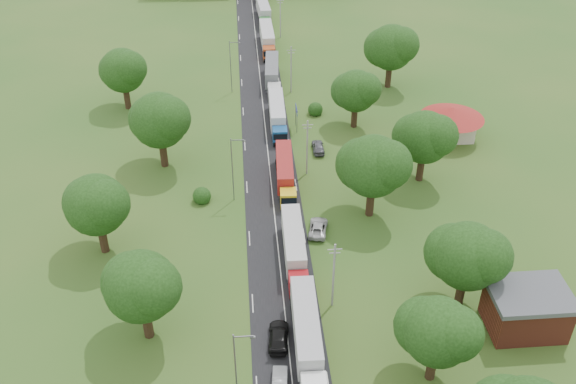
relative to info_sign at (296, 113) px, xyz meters
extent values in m
plane|color=#29541C|center=(-5.20, -35.00, -3.00)|extent=(260.00, 260.00, 0.00)
cube|color=black|center=(-5.20, -15.00, -3.00)|extent=(8.00, 200.00, 0.04)
cylinder|color=slate|center=(0.00, -1.20, -1.00)|extent=(0.12, 0.12, 4.00)
cylinder|color=slate|center=(0.00, 1.20, -1.00)|extent=(0.12, 0.12, 4.00)
cube|color=navy|center=(0.00, 0.00, 0.60)|extent=(0.06, 3.00, 1.00)
cube|color=silver|center=(0.00, 0.00, 0.60)|extent=(0.07, 3.10, 0.06)
cylinder|color=gray|center=(0.30, -42.00, 1.50)|extent=(0.24, 0.24, 9.00)
cube|color=gray|center=(0.30, -42.00, 5.30)|extent=(1.60, 0.10, 0.10)
cube|color=gray|center=(0.30, -42.00, 4.80)|extent=(1.20, 0.10, 0.10)
cylinder|color=gray|center=(0.30, -14.00, 1.50)|extent=(0.24, 0.24, 9.00)
cube|color=gray|center=(0.30, -14.00, 5.30)|extent=(1.60, 0.10, 0.10)
cube|color=gray|center=(0.30, -14.00, 4.80)|extent=(1.20, 0.10, 0.10)
cylinder|color=gray|center=(0.30, 14.00, 1.50)|extent=(0.24, 0.24, 9.00)
cube|color=gray|center=(0.30, 14.00, 5.30)|extent=(1.60, 0.10, 0.10)
cube|color=gray|center=(0.30, 14.00, 4.80)|extent=(1.20, 0.10, 0.10)
cylinder|color=gray|center=(0.30, 42.00, 1.50)|extent=(0.24, 0.24, 9.00)
cube|color=gray|center=(0.30, 42.00, 5.30)|extent=(1.60, 0.10, 0.10)
cube|color=gray|center=(0.30, 42.00, 4.80)|extent=(1.20, 0.10, 0.10)
cylinder|color=slate|center=(-10.70, -55.00, 2.00)|extent=(0.16, 0.16, 10.00)
cube|color=slate|center=(-9.80, -55.00, 6.70)|extent=(1.80, 0.10, 0.10)
cube|color=slate|center=(-9.00, -55.00, 6.55)|extent=(0.50, 0.22, 0.15)
cylinder|color=slate|center=(-10.70, -20.00, 2.00)|extent=(0.16, 0.16, 10.00)
cube|color=slate|center=(-9.80, -20.00, 6.70)|extent=(1.80, 0.10, 0.10)
cube|color=slate|center=(-9.00, -20.00, 6.55)|extent=(0.50, 0.22, 0.15)
cylinder|color=slate|center=(-10.70, 15.00, 2.00)|extent=(0.16, 0.16, 10.00)
cube|color=slate|center=(-9.80, 15.00, 6.70)|extent=(1.80, 0.10, 0.10)
cube|color=slate|center=(-9.00, 15.00, 6.55)|extent=(0.50, 0.22, 0.15)
cylinder|color=#382616|center=(8.80, -53.00, -1.08)|extent=(1.04, 1.04, 3.85)
sphere|color=black|center=(8.80, -53.00, 3.60)|extent=(7.00, 7.00, 7.00)
sphere|color=black|center=(10.05, -54.00, 4.35)|extent=(5.50, 5.50, 5.50)
sphere|color=black|center=(7.80, -51.75, 3.10)|extent=(6.00, 6.00, 6.00)
cylinder|color=#382616|center=(14.80, -43.00, -0.90)|extent=(1.08, 1.08, 4.20)
sphere|color=black|center=(14.80, -43.00, 4.22)|extent=(7.70, 7.70, 7.70)
sphere|color=black|center=(16.18, -44.10, 5.05)|extent=(6.05, 6.05, 6.05)
sphere|color=black|center=(13.70, -41.63, 3.67)|extent=(6.60, 6.60, 6.60)
cylinder|color=#382616|center=(7.80, -25.00, -0.73)|extent=(1.12, 1.12, 4.55)
sphere|color=black|center=(7.80, -25.00, 4.85)|extent=(8.40, 8.40, 8.40)
sphere|color=black|center=(9.30, -26.20, 5.75)|extent=(6.60, 6.60, 6.60)
sphere|color=black|center=(6.60, -23.50, 4.25)|extent=(7.20, 7.20, 7.20)
cylinder|color=#382616|center=(16.80, -17.00, -0.90)|extent=(1.08, 1.08, 4.20)
sphere|color=black|center=(16.80, -17.00, 4.22)|extent=(7.70, 7.70, 7.70)
sphere|color=black|center=(18.18, -18.10, 5.05)|extent=(6.05, 6.05, 6.05)
sphere|color=black|center=(15.70, -15.63, 3.67)|extent=(6.60, 6.60, 6.60)
cylinder|color=#382616|center=(9.80, 0.00, -1.08)|extent=(1.04, 1.04, 3.85)
sphere|color=black|center=(9.80, 0.00, 3.60)|extent=(7.00, 7.00, 7.00)
sphere|color=black|center=(11.05, -1.00, 4.35)|extent=(5.50, 5.50, 5.50)
sphere|color=black|center=(8.80, 1.25, 3.10)|extent=(6.00, 6.00, 6.00)
cylinder|color=#382616|center=(18.80, 15.00, -0.73)|extent=(1.12, 1.12, 4.55)
sphere|color=black|center=(18.80, 15.00, 4.85)|extent=(8.40, 8.40, 8.40)
sphere|color=black|center=(20.30, 13.80, 5.75)|extent=(6.60, 6.60, 6.60)
sphere|color=black|center=(17.60, 16.50, 4.25)|extent=(7.20, 7.20, 7.20)
cylinder|color=#382616|center=(-20.20, -45.00, -0.90)|extent=(1.08, 1.08, 4.20)
sphere|color=black|center=(-20.20, -45.00, 4.22)|extent=(7.70, 7.70, 7.70)
sphere|color=black|center=(-18.82, -46.10, 5.05)|extent=(6.05, 6.05, 6.05)
sphere|color=black|center=(-21.30, -43.63, 3.67)|extent=(6.60, 6.60, 6.60)
cylinder|color=#382616|center=(-27.20, -30.00, -0.90)|extent=(1.08, 1.08, 4.20)
sphere|color=black|center=(-27.20, -30.00, 4.22)|extent=(7.70, 7.70, 7.70)
sphere|color=black|center=(-25.82, -31.10, 5.05)|extent=(6.05, 6.05, 6.05)
sphere|color=black|center=(-28.30, -28.63, 3.67)|extent=(6.60, 6.60, 6.60)
cylinder|color=#382616|center=(-21.20, -10.00, -0.73)|extent=(1.12, 1.12, 4.55)
sphere|color=black|center=(-21.20, -10.00, 4.85)|extent=(8.40, 8.40, 8.40)
sphere|color=black|center=(-19.70, -11.20, 5.75)|extent=(6.60, 6.60, 6.60)
sphere|color=black|center=(-22.40, -8.50, 4.25)|extent=(7.20, 7.20, 7.20)
cylinder|color=#382616|center=(-29.20, 10.00, -0.90)|extent=(1.08, 1.08, 4.20)
sphere|color=black|center=(-29.20, 10.00, 4.22)|extent=(7.70, 7.70, 7.70)
sphere|color=black|center=(-27.82, 8.90, 5.05)|extent=(6.05, 6.05, 6.05)
sphere|color=black|center=(-30.30, 11.37, 3.67)|extent=(6.60, 6.60, 6.60)
cube|color=maroon|center=(20.80, -47.00, -0.70)|extent=(8.00, 6.00, 4.60)
cube|color=#47494F|center=(20.80, -47.00, 1.90)|extent=(8.60, 6.60, 0.60)
cube|color=beige|center=(24.80, -5.00, -1.00)|extent=(7.00, 5.00, 4.00)
cone|color=maroon|center=(24.80, -5.00, 1.90)|extent=(10.08, 10.08, 1.80)
cube|color=slate|center=(-3.30, -47.73, -2.23)|extent=(2.61, 11.86, 0.31)
cube|color=#AEAFB3|center=(-3.30, -47.42, -0.38)|extent=(2.82, 12.17, 3.08)
cylinder|color=black|center=(-3.30, -44.13, -2.49)|extent=(2.41, 1.03, 1.03)
cylinder|color=black|center=(-3.30, -42.59, -2.49)|extent=(2.41, 1.03, 1.03)
cube|color=#A31219|center=(-3.35, -39.75, -1.52)|extent=(2.33, 2.33, 2.40)
cube|color=black|center=(-3.35, -40.91, -1.18)|extent=(2.21, 0.05, 1.06)
cube|color=slate|center=(-3.35, -40.85, -2.47)|extent=(2.11, 0.28, 0.34)
cube|color=slate|center=(-3.35, -33.03, -2.28)|extent=(2.35, 11.06, 0.29)
cube|color=#B8B8B8|center=(-3.35, -32.74, -0.56)|extent=(2.54, 11.35, 2.88)
cylinder|color=black|center=(-3.35, -40.61, -2.52)|extent=(2.25, 0.96, 0.96)
cylinder|color=black|center=(-3.35, -38.88, -2.52)|extent=(2.25, 0.96, 0.96)
cylinder|color=black|center=(-3.35, -29.67, -2.52)|extent=(2.25, 0.96, 0.96)
cylinder|color=black|center=(-3.35, -28.24, -2.52)|extent=(2.25, 0.96, 0.96)
cube|color=yellow|center=(-3.16, -22.31, -1.56)|extent=(2.32, 2.32, 2.32)
cube|color=black|center=(-3.16, -23.43, -1.24)|extent=(2.13, 0.11, 1.02)
cube|color=slate|center=(-3.16, -23.37, -2.49)|extent=(2.05, 0.34, 0.32)
cube|color=slate|center=(-3.16, -15.82, -2.31)|extent=(2.59, 10.75, 0.28)
cube|color=maroon|center=(-3.16, -15.54, -0.64)|extent=(2.79, 11.03, 2.78)
cylinder|color=black|center=(-3.16, -23.14, -2.54)|extent=(2.18, 0.93, 0.93)
cylinder|color=black|center=(-3.16, -21.47, -2.54)|extent=(2.18, 0.93, 0.93)
cylinder|color=black|center=(-3.16, -12.57, -2.54)|extent=(2.18, 0.93, 0.93)
cylinder|color=black|center=(-3.16, -11.18, -2.54)|extent=(2.18, 0.93, 0.93)
cube|color=navy|center=(-3.10, -4.72, -1.50)|extent=(2.38, 2.38, 2.43)
cube|color=black|center=(-3.10, -5.89, -1.16)|extent=(2.23, 0.07, 1.07)
cube|color=slate|center=(-3.10, -5.84, -2.47)|extent=(2.14, 0.29, 0.34)
cube|color=slate|center=(-3.10, 2.08, -2.27)|extent=(2.46, 11.21, 0.29)
cube|color=silver|center=(-3.10, 2.37, -0.53)|extent=(2.66, 11.51, 2.91)
cylinder|color=black|center=(-3.10, -5.59, -2.52)|extent=(2.28, 0.97, 0.97)
cylinder|color=black|center=(-3.10, -3.85, -2.52)|extent=(2.28, 0.97, 0.97)
cylinder|color=black|center=(-3.10, 5.48, -2.52)|extent=(2.28, 0.97, 0.97)
cylinder|color=black|center=(-3.10, 6.93, -2.52)|extent=(2.28, 0.97, 0.97)
cube|color=silver|center=(-2.95, 11.82, -1.48)|extent=(2.51, 2.51, 2.45)
cube|color=black|center=(-2.95, 10.63, -1.14)|extent=(2.25, 0.18, 1.08)
cube|color=slate|center=(-2.95, 10.69, -2.46)|extent=(2.17, 0.40, 0.34)
cube|color=slate|center=(-2.95, 18.68, -2.27)|extent=(3.03, 11.39, 0.29)
cube|color=#585B60|center=(-2.95, 18.97, -0.50)|extent=(3.24, 11.70, 2.94)
cylinder|color=black|center=(-2.95, 10.94, -2.51)|extent=(2.30, 0.98, 0.98)
cylinder|color=black|center=(-2.95, 12.70, -2.51)|extent=(2.30, 0.98, 0.98)
cylinder|color=black|center=(-2.95, 22.11, -2.51)|extent=(2.30, 0.98, 0.98)
cylinder|color=black|center=(-2.95, 23.58, -2.51)|extent=(2.30, 0.98, 0.98)
cube|color=#AB421A|center=(-2.94, 29.28, -1.41)|extent=(2.49, 2.49, 2.57)
cube|color=black|center=(-2.94, 28.04, -1.05)|extent=(2.36, 0.05, 1.13)
cube|color=slate|center=(-2.94, 28.10, -2.44)|extent=(2.26, 0.28, 0.36)
cube|color=slate|center=(-2.94, 36.47, -2.23)|extent=(2.51, 11.83, 0.31)
cube|color=#BABABA|center=(-2.94, 36.78, -0.39)|extent=(2.72, 12.14, 3.08)
cylinder|color=black|center=(-2.94, 28.36, -2.49)|extent=(2.41, 1.03, 1.03)
cylinder|color=black|center=(-2.94, 30.21, -2.49)|extent=(2.41, 1.03, 1.03)
cylinder|color=black|center=(-2.94, 40.06, -2.49)|extent=(2.41, 1.03, 1.03)
cylinder|color=black|center=(-2.94, 41.60, -2.49)|extent=(2.41, 1.03, 1.03)
cube|color=#286B2B|center=(-2.86, 47.07, -1.49)|extent=(2.48, 2.48, 2.44)
cube|color=black|center=(-2.86, 45.88, -1.15)|extent=(2.24, 0.15, 1.07)
cube|color=slate|center=(-2.86, 45.94, -2.46)|extent=(2.16, 0.37, 0.34)
cube|color=slate|center=(-2.86, 53.90, -2.27)|extent=(2.89, 11.34, 0.29)
cube|color=#B0AFB4|center=(-2.86, 54.20, -0.51)|extent=(3.10, 11.65, 2.93)
cylinder|color=black|center=(-2.86, 46.19, -2.51)|extent=(2.30, 0.98, 0.98)
cylinder|color=black|center=(-2.86, 47.94, -2.51)|extent=(2.30, 0.98, 0.98)
cylinder|color=black|center=(-2.86, 57.32, -2.51)|extent=(2.30, 0.98, 0.98)
cylinder|color=black|center=(-2.86, 58.79, -2.51)|extent=(2.30, 0.98, 0.98)
cube|color=silver|center=(-2.90, 63.42, -1.53)|extent=(2.35, 2.35, 2.38)
cube|color=black|center=(-2.90, 62.27, -1.19)|extent=(2.19, 0.09, 1.05)
cube|color=slate|center=(-2.90, 62.32, -2.48)|extent=(2.10, 0.32, 0.33)
cylinder|color=black|center=(-2.90, 62.56, -2.53)|extent=(2.24, 0.95, 0.95)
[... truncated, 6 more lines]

